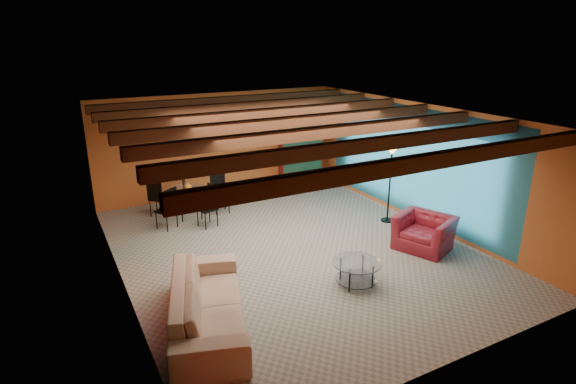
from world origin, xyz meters
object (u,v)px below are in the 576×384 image
coffee_table (356,273)px  dining_table (189,198)px  sofa (208,303)px  armchair (424,232)px  potted_plant (298,111)px  vase (187,175)px  armoire (298,153)px  floor_lamp (390,184)px

coffee_table → dining_table: size_ratio=0.45×
sofa → dining_table: dining_table is taller
armchair → potted_plant: 5.22m
sofa → vase: vase is taller
dining_table → potted_plant: (3.51, 1.03, 1.62)m
coffee_table → sofa: bearing=179.2°
armchair → potted_plant: size_ratio=2.16×
dining_table → vase: vase is taller
sofa → armchair: 4.72m
armchair → coffee_table: size_ratio=1.28×
armchair → potted_plant: potted_plant is taller
coffee_table → potted_plant: potted_plant is taller
coffee_table → armoire: bearing=70.7°
sofa → dining_table: bearing=4.1°
floor_lamp → vase: 4.64m
sofa → vase: bearing=4.1°
sofa → armoire: bearing=-22.6°
sofa → floor_lamp: 5.40m
sofa → potted_plant: potted_plant is taller
armchair → dining_table: (-3.66, 3.88, 0.14)m
coffee_table → potted_plant: (1.91, 5.44, 1.89)m
coffee_table → vase: 4.77m
sofa → coffee_table: size_ratio=3.11×
coffee_table → armchair: bearing=14.5°
coffee_table → floor_lamp: floor_lamp is taller
coffee_table → dining_table: bearing=110.0°
dining_table → potted_plant: size_ratio=3.76×
armchair → coffee_table: armchair is taller
armoire → armchair: bearing=-76.3°
coffee_table → floor_lamp: bearing=40.5°
dining_table → armoire: size_ratio=1.00×
floor_lamp → vase: (-3.96, 2.40, 0.14)m
dining_table → armoire: (3.51, 1.03, 0.45)m
coffee_table → potted_plant: 6.07m
sofa → dining_table: (1.04, 4.37, 0.10)m
armoire → sofa: bearing=-118.1°
armchair → coffee_table: 2.12m
dining_table → potted_plant: 4.01m
armchair → vase: (-3.66, 3.88, 0.70)m
armchair → armoire: (-0.14, 4.91, 0.58)m
floor_lamp → coffee_table: bearing=-139.5°
sofa → floor_lamp: bearing=-51.0°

